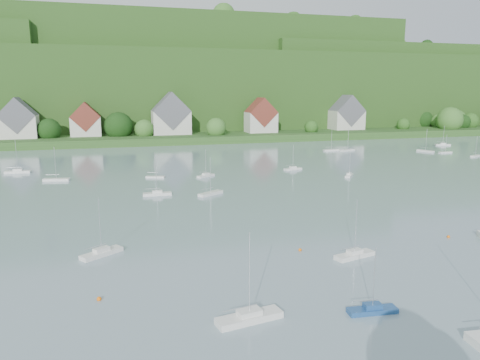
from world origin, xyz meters
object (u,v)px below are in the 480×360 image
at_px(near_sailboat_0, 249,317).
at_px(near_sailboat_3, 355,254).
at_px(near_sailboat_1, 372,309).
at_px(near_sailboat_6, 102,252).

relative_size(near_sailboat_0, near_sailboat_3, 1.12).
relative_size(near_sailboat_1, near_sailboat_6, 0.85).
bearing_deg(near_sailboat_0, near_sailboat_6, 111.89).
height_order(near_sailboat_1, near_sailboat_6, near_sailboat_6).
distance_m(near_sailboat_1, near_sailboat_6, 35.09).
height_order(near_sailboat_3, near_sailboat_6, near_sailboat_6).
bearing_deg(near_sailboat_0, near_sailboat_1, -17.86).
height_order(near_sailboat_0, near_sailboat_1, near_sailboat_0).
bearing_deg(near_sailboat_6, near_sailboat_3, -52.40).
bearing_deg(near_sailboat_3, near_sailboat_0, -159.64).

